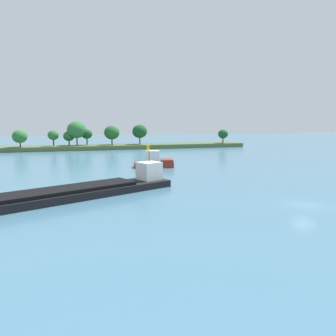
{
  "coord_description": "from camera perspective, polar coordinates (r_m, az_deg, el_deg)",
  "views": [
    {
      "loc": [
        -27.24,
        -33.79,
        10.48
      ],
      "look_at": [
        -9.63,
        27.71,
        1.2
      ],
      "focal_mm": 35.44,
      "sensor_mm": 36.0,
      "label": 1
    }
  ],
  "objects": [
    {
      "name": "ground_plane",
      "position": [
        44.65,
        22.35,
        -5.95
      ],
      "size": [
        400.0,
        400.0,
        0.0
      ],
      "primitive_type": "plane",
      "color": "teal"
    },
    {
      "name": "treeline_island",
      "position": [
        123.18,
        -9.76,
        4.53
      ],
      "size": [
        96.0,
        10.04,
        10.02
      ],
      "color": "#4C6038",
      "rests_on": "ground"
    },
    {
      "name": "cargo_barge",
      "position": [
        46.71,
        -16.08,
        -3.95
      ],
      "size": [
        31.62,
        18.31,
        5.64
      ],
      "color": "black",
      "rests_on": "ground"
    },
    {
      "name": "tugboat",
      "position": [
        74.14,
        -2.39,
        1.1
      ],
      "size": [
        9.12,
        5.02,
        4.94
      ],
      "color": "maroon",
      "rests_on": "ground"
    }
  ]
}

